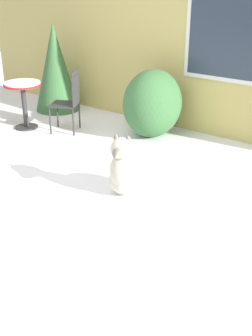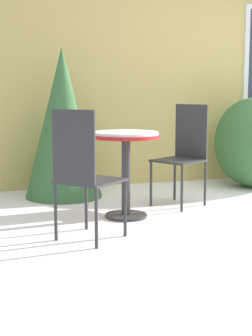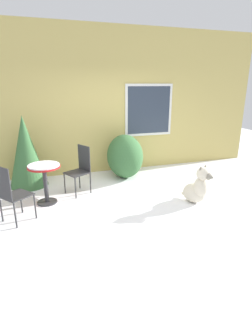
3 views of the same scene
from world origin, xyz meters
name	(u,v)px [view 2 (image 2 of 3)]	position (x,y,z in m)	size (l,w,h in m)	color
house_wall	(211,40)	(0.05, 2.20, 1.68)	(8.00, 0.10, 3.37)	tan
evergreen_bush	(63,123)	(-1.85, 1.70, 0.75)	(0.78, 0.78, 1.51)	#386638
patio_table	(126,152)	(-1.51, 0.67, 0.56)	(0.57, 0.57, 0.74)	#2D2D30
patio_chair_near_table	(184,151)	(-0.83, 0.99, 0.51)	(0.54, 0.54, 0.95)	#2D2D30
patio_chair_far_side	(84,171)	(-2.02, 0.09, 0.51)	(0.56, 0.56, 0.95)	#2D2D30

